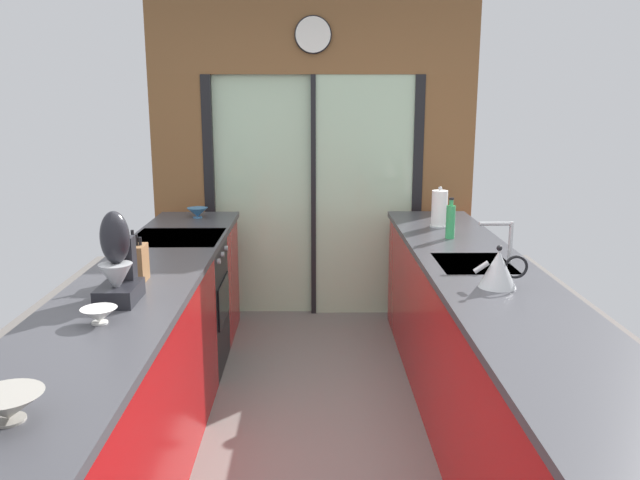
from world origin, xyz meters
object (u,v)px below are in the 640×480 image
object	(u,v)px
oven_range	(180,304)
paper_towel_roll	(439,209)
mixing_bowl_mid	(99,315)
soap_bottle	(450,221)
mixing_bowl_far	(197,212)
stand_mixer	(118,267)
mixing_bowl_near	(8,406)
knife_block	(138,263)
kettle	(499,269)

from	to	relation	value
oven_range	paper_towel_roll	bearing A→B (deg)	9.84
mixing_bowl_mid	soap_bottle	size ratio (longest dim) A/B	0.56
mixing_bowl_far	soap_bottle	bearing A→B (deg)	-22.93
stand_mixer	paper_towel_roll	distance (m)	2.44
oven_range	mixing_bowl_near	world-z (taller)	mixing_bowl_near
oven_range	mixing_bowl_near	xyz separation A→B (m)	(0.02, -2.47, 0.51)
knife_block	paper_towel_roll	xyz separation A→B (m)	(1.78, 1.35, 0.03)
mixing_bowl_near	knife_block	size ratio (longest dim) A/B	0.79
mixing_bowl_far	stand_mixer	bearing A→B (deg)	-90.00
stand_mixer	mixing_bowl_near	bearing A→B (deg)	-90.00
oven_range	stand_mixer	size ratio (longest dim) A/B	2.19
knife_block	soap_bottle	world-z (taller)	soap_bottle
stand_mixer	soap_bottle	size ratio (longest dim) A/B	1.56
kettle	soap_bottle	world-z (taller)	soap_bottle
stand_mixer	kettle	distance (m)	1.79
oven_range	knife_block	xyz separation A→B (m)	(0.02, -1.03, 0.56)
mixing_bowl_far	paper_towel_roll	xyz separation A→B (m)	(1.78, -0.38, 0.09)
stand_mixer	kettle	bearing A→B (deg)	6.38
kettle	stand_mixer	bearing A→B (deg)	-173.62
mixing_bowl_near	mixing_bowl_mid	world-z (taller)	mixing_bowl_near
mixing_bowl_near	paper_towel_roll	bearing A→B (deg)	57.34
oven_range	mixing_bowl_near	distance (m)	2.52
mixing_bowl_far	stand_mixer	distance (m)	2.06
mixing_bowl_far	kettle	bearing A→B (deg)	-46.12
kettle	paper_towel_roll	world-z (taller)	paper_towel_roll
oven_range	kettle	world-z (taller)	kettle
mixing_bowl_near	paper_towel_roll	distance (m)	3.30
paper_towel_roll	mixing_bowl_near	bearing A→B (deg)	-122.66
soap_bottle	paper_towel_roll	distance (m)	0.38
mixing_bowl_mid	mixing_bowl_far	xyz separation A→B (m)	(0.00, 2.34, 0.01)
oven_range	mixing_bowl_far	xyz separation A→B (m)	(0.02, 0.69, 0.51)
stand_mixer	kettle	size ratio (longest dim) A/B	1.57
mixing_bowl_near	mixing_bowl_mid	distance (m)	0.81
knife_block	kettle	xyz separation A→B (m)	(1.78, -0.13, -0.00)
stand_mixer	knife_block	bearing A→B (deg)	90.01
stand_mixer	oven_range	bearing A→B (deg)	90.78
mixing_bowl_near	mixing_bowl_mid	bearing A→B (deg)	90.00
mixing_bowl_near	mixing_bowl_mid	xyz separation A→B (m)	(-0.00, 0.81, -0.01)
mixing_bowl_far	oven_range	bearing A→B (deg)	-91.53
mixing_bowl_far	knife_block	bearing A→B (deg)	-90.00
oven_range	knife_block	world-z (taller)	knife_block
mixing_bowl_mid	kettle	size ratio (longest dim) A/B	0.56
mixing_bowl_near	soap_bottle	world-z (taller)	soap_bottle
stand_mixer	mixing_bowl_mid	bearing A→B (deg)	-90.00
soap_bottle	knife_block	bearing A→B (deg)	-151.38
oven_range	stand_mixer	xyz separation A→B (m)	(0.02, -1.36, 0.63)
mixing_bowl_far	stand_mixer	size ratio (longest dim) A/B	0.38
mixing_bowl_near	kettle	world-z (taller)	kettle
oven_range	kettle	xyz separation A→B (m)	(1.80, -1.16, 0.56)
paper_towel_roll	mixing_bowl_mid	bearing A→B (deg)	-132.18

